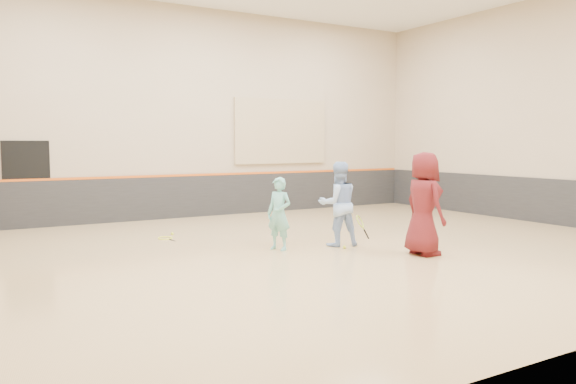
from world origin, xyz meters
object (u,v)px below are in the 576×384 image
spare_racket (165,237)px  young_man (424,204)px  instructor (338,204)px  girl (279,214)px

spare_racket → young_man: bearing=-49.0°
spare_racket → instructor: bearing=-43.1°
young_man → spare_racket: (-3.70, 4.27, -0.95)m
spare_racket → girl: bearing=-57.3°
instructor → spare_racket: (-2.84, 2.66, -0.84)m
instructor → spare_racket: 3.99m
instructor → spare_racket: size_ratio=2.43×
girl → spare_racket: bearing=-173.6°
instructor → young_man: (0.86, -1.60, 0.11)m
girl → young_man: bearing=23.0°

